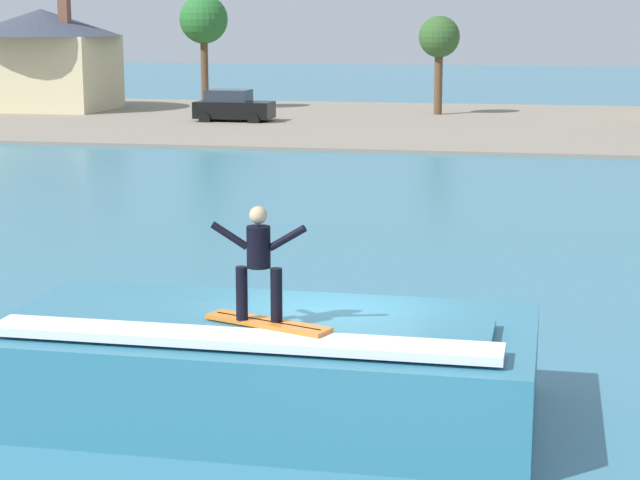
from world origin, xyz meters
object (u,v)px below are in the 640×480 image
tree_tall_bare (439,40)px  tree_short_bushy (204,21)px  wave_crest (264,366)px  surfer (259,257)px  surfboard (268,323)px  house_with_chimney (43,54)px  car_near_shore (233,106)px

tree_tall_bare → tree_short_bushy: bearing=176.2°
tree_short_bushy → tree_tall_bare: bearing=-3.8°
wave_crest → surfer: surfer is taller
surfboard → tree_tall_bare: (-3.08, 51.79, 2.94)m
surfer → house_with_chimney: (-27.13, 50.40, 1.14)m
wave_crest → tree_tall_bare: tree_tall_bare is taller
car_near_shore → tree_tall_bare: (10.52, 6.78, 3.54)m
surfboard → car_near_shore: bearing=106.8°
surfboard → house_with_chimney: house_with_chimney is taller
car_near_shore → tree_short_bushy: size_ratio=0.59×
wave_crest → car_near_shore: bearing=106.8°
house_with_chimney → wave_crest: bearing=-61.5°
surfer → car_near_shore: (-13.48, 45.01, -1.50)m
surfer → tree_short_bushy: bearing=108.4°
tree_tall_bare → tree_short_bushy: (-14.57, 0.98, 1.04)m
house_with_chimney → tree_short_bushy: 10.08m
wave_crest → tree_tall_bare: 51.31m
wave_crest → house_with_chimney: bearing=118.5°
car_near_shore → surfboard: bearing=-73.2°
surfboard → house_with_chimney: 57.33m
wave_crest → tree_short_bushy: size_ratio=1.07×
surfboard → wave_crest: bearing=109.2°
surfer → tree_short_bushy: (-17.53, 52.77, 3.08)m
wave_crest → house_with_chimney: 56.64m
surfer → tree_short_bushy: size_ratio=0.22×
surfboard → car_near_shore: (-13.59, 45.01, -0.60)m
surfboard → surfer: (-0.12, -0.00, 0.90)m
surfboard → tree_short_bushy: (-17.64, 52.77, 3.98)m
surfboard → house_with_chimney: size_ratio=0.19×
tree_short_bushy → surfboard: bearing=-71.5°
surfboard → tree_short_bushy: bearing=108.5°
wave_crest → surfboard: surfboard is taller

